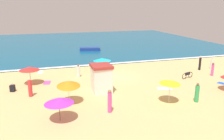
{
  "coord_description": "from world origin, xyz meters",
  "views": [
    {
      "loc": [
        -8.32,
        -25.55,
        8.24
      ],
      "look_at": [
        -0.51,
        0.32,
        0.8
      ],
      "focal_mm": 37.0,
      "sensor_mm": 36.0,
      "label": 1
    }
  ],
  "objects": [
    {
      "name": "beachgoer_2",
      "position": [
        11.63,
        -0.26,
        0.93
      ],
      "size": [
        0.37,
        0.37,
        1.92
      ],
      "color": "black",
      "rests_on": "ground_plane"
    },
    {
      "name": "beachgoer_7",
      "position": [
        11.38,
        -3.02,
        0.8
      ],
      "size": [
        0.41,
        0.41,
        1.65
      ],
      "color": "#D84CA5",
      "rests_on": "ground_plane"
    },
    {
      "name": "parked_bicycle",
      "position": [
        7.88,
        -2.99,
        0.38
      ],
      "size": [
        1.76,
        0.58,
        0.76
      ],
      "color": "black",
      "rests_on": "ground_plane"
    },
    {
      "name": "beachgoer_3",
      "position": [
        -3.56,
        -9.15,
        0.93
      ],
      "size": [
        0.47,
        0.47,
        1.93
      ],
      "color": "#D84CA5",
      "rests_on": "ground_plane"
    },
    {
      "name": "beachgoer_4",
      "position": [
        -9.79,
        -3.7,
        0.85
      ],
      "size": [
        0.47,
        0.47,
        1.82
      ],
      "color": "red",
      "rests_on": "ground_plane"
    },
    {
      "name": "beach_umbrella_0",
      "position": [
        -1.28,
        2.14,
        1.78
      ],
      "size": [
        3.23,
        3.23,
        1.97
      ],
      "color": "silver",
      "rests_on": "ground_plane"
    },
    {
      "name": "beach_umbrella_3",
      "position": [
        2.0,
        -8.81,
        1.93
      ],
      "size": [
        2.55,
        2.56,
        2.14
      ],
      "color": "silver",
      "rests_on": "ground_plane"
    },
    {
      "name": "beachgoer_8",
      "position": [
        -11.58,
        -1.8,
        0.37
      ],
      "size": [
        0.54,
        0.54,
        0.87
      ],
      "color": "black",
      "rests_on": "ground_plane"
    },
    {
      "name": "beach_umbrella_5",
      "position": [
        -6.47,
        -6.42,
        1.84
      ],
      "size": [
        2.06,
        2.1,
        2.2
      ],
      "color": "silver",
      "rests_on": "ground_plane"
    },
    {
      "name": "beach_towel_0",
      "position": [
        -8.89,
        4.79,
        0.01
      ],
      "size": [
        0.68,
        1.55,
        0.01
      ],
      "color": "white",
      "rests_on": "ground_plane"
    },
    {
      "name": "beachgoer_1",
      "position": [
        4.45,
        -9.38,
        0.82
      ],
      "size": [
        0.48,
        0.48,
        1.76
      ],
      "color": "green",
      "rests_on": "ground_plane"
    },
    {
      "name": "ground_plane",
      "position": [
        0.0,
        0.0,
        0.0
      ],
      "size": [
        60.0,
        60.0,
        0.0
      ],
      "primitive_type": "plane",
      "color": "#D8B775"
    },
    {
      "name": "beachgoer_0",
      "position": [
        -4.46,
        1.29,
        0.71
      ],
      "size": [
        0.46,
        0.46,
        1.55
      ],
      "color": "white",
      "rests_on": "ground_plane"
    },
    {
      "name": "wave_breaker_foam",
      "position": [
        0.0,
        6.3,
        0.1
      ],
      "size": [
        57.0,
        0.7,
        0.01
      ],
      "primitive_type": "cube",
      "color": "white",
      "rests_on": "ocean_water"
    },
    {
      "name": "beach_umbrella_4",
      "position": [
        -7.51,
        -9.45,
        1.62
      ],
      "size": [
        3.06,
        3.05,
        1.88
      ],
      "color": "#4C3823",
      "rests_on": "ground_plane"
    },
    {
      "name": "lifeguard_cabana",
      "position": [
        -3.03,
        -4.39,
        1.41
      ],
      "size": [
        1.95,
        2.2,
        2.78
      ],
      "color": "white",
      "rests_on": "ground_plane"
    },
    {
      "name": "beach_towel_3",
      "position": [
        3.51,
        -5.42,
        0.01
      ],
      "size": [
        1.71,
        1.19,
        0.01
      ],
      "color": "white",
      "rests_on": "ground_plane"
    },
    {
      "name": "small_boat_0",
      "position": [
        0.28,
        17.48,
        0.39
      ],
      "size": [
        4.06,
        2.2,
        0.57
      ],
      "color": "navy",
      "rests_on": "ocean_water"
    },
    {
      "name": "beachgoer_5",
      "position": [
        13.49,
        -0.36,
        0.76
      ],
      "size": [
        0.53,
        0.53,
        1.65
      ],
      "color": "white",
      "rests_on": "ground_plane"
    },
    {
      "name": "beach_towel_2",
      "position": [
        -8.21,
        0.06,
        0.01
      ],
      "size": [
        0.95,
        1.45,
        0.01
      ],
      "color": "#D84CA5",
      "rests_on": "ground_plane"
    },
    {
      "name": "ocean_water",
      "position": [
        0.0,
        28.0,
        0.05
      ],
      "size": [
        60.0,
        44.0,
        0.1
      ],
      "primitive_type": "cube",
      "color": "#0F567A",
      "rests_on": "ground_plane"
    },
    {
      "name": "beach_umbrella_2",
      "position": [
        -9.92,
        0.02,
        1.79
      ],
      "size": [
        3.07,
        3.08,
        2.0
      ],
      "color": "#4C3823",
      "rests_on": "ground_plane"
    }
  ]
}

